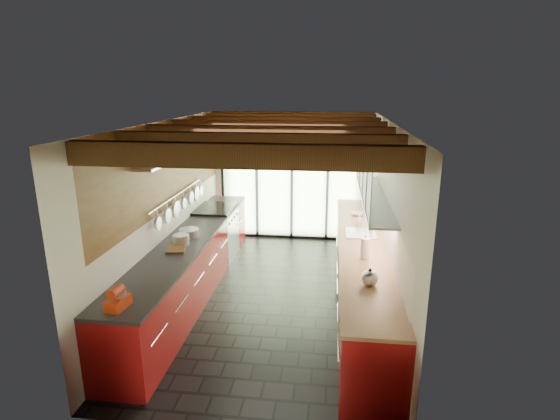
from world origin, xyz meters
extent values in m
plane|color=black|center=(0.00, 0.00, 0.00)|extent=(5.50, 5.50, 0.00)
plane|color=silver|center=(0.00, 2.75, 1.30)|extent=(3.20, 0.00, 3.20)
plane|color=silver|center=(0.00, -2.75, 1.30)|extent=(3.20, 0.00, 3.20)
plane|color=silver|center=(-1.60, 0.00, 1.30)|extent=(0.00, 5.50, 5.50)
plane|color=silver|center=(1.60, 0.00, 1.30)|extent=(0.00, 5.50, 5.50)
plane|color=#472814|center=(0.00, 0.00, 2.60)|extent=(5.50, 5.50, 0.00)
cube|color=#593316|center=(0.00, -2.25, 2.48)|extent=(3.14, 0.14, 0.22)
cube|color=#593316|center=(0.00, -1.35, 2.48)|extent=(3.14, 0.14, 0.22)
cube|color=#593316|center=(0.00, -0.45, 2.48)|extent=(3.14, 0.14, 0.22)
cube|color=#593316|center=(0.00, 0.45, 2.48)|extent=(3.14, 0.14, 0.22)
cube|color=#593316|center=(0.00, 1.35, 2.48)|extent=(3.14, 0.14, 0.22)
cube|color=#593316|center=(0.00, 2.25, 2.48)|extent=(3.14, 0.14, 0.22)
cube|color=brown|center=(0.00, 2.71, 2.35)|extent=(3.14, 0.06, 0.50)
plane|color=brown|center=(-1.57, 0.20, 1.98)|extent=(0.00, 4.90, 4.90)
plane|color=#C6EAAD|center=(0.00, 2.73, 1.08)|extent=(2.90, 0.00, 2.90)
cube|color=black|center=(-1.45, 2.72, 1.07)|extent=(0.05, 0.04, 2.15)
cube|color=black|center=(1.45, 2.72, 1.07)|extent=(0.05, 0.04, 2.15)
cube|color=black|center=(0.00, 2.69, 1.07)|extent=(0.06, 0.05, 2.15)
cube|color=black|center=(0.00, 2.69, 2.15)|extent=(2.90, 0.05, 0.06)
cylinder|color=#B7180E|center=(0.00, 2.67, 2.35)|extent=(0.34, 0.04, 0.34)
cylinder|color=beige|center=(0.00, 2.65, 2.35)|extent=(0.28, 0.02, 0.28)
cube|color=maroon|center=(-1.28, 0.00, 0.44)|extent=(0.65, 5.00, 0.88)
cube|color=black|center=(-1.28, 0.00, 0.90)|extent=(0.68, 5.00, 0.04)
cube|color=silver|center=(-1.28, 1.45, 0.44)|extent=(0.66, 0.90, 0.90)
cube|color=black|center=(-1.28, 1.45, 0.93)|extent=(0.65, 0.90, 0.06)
cube|color=maroon|center=(1.28, 0.00, 0.44)|extent=(0.65, 5.00, 0.88)
cube|color=#AF8055|center=(1.28, 0.00, 0.90)|extent=(0.68, 5.00, 0.04)
cube|color=white|center=(0.95, 0.40, 0.44)|extent=(0.02, 0.60, 0.84)
cube|color=silver|center=(1.28, 0.40, 0.93)|extent=(0.45, 0.52, 0.02)
cylinder|color=silver|center=(1.42, 0.40, 1.10)|extent=(0.02, 0.02, 0.34)
torus|color=silver|center=(1.36, 0.40, 1.27)|extent=(0.14, 0.02, 0.14)
plane|color=silver|center=(1.26, 0.30, 1.85)|extent=(0.00, 3.00, 3.00)
cube|color=#9EA0A5|center=(1.43, 0.30, 1.51)|extent=(0.34, 3.00, 0.03)
cube|color=#9EA0A5|center=(1.43, 0.30, 2.19)|extent=(0.34, 3.00, 0.03)
cylinder|color=silver|center=(-1.54, 0.30, 1.47)|extent=(0.02, 2.20, 0.02)
cube|color=silver|center=(-1.45, 0.20, 2.10)|extent=(0.28, 2.60, 0.03)
cylinder|color=silver|center=(-1.50, -0.60, 1.29)|extent=(0.04, 0.18, 0.18)
cylinder|color=silver|center=(-1.50, -0.25, 1.29)|extent=(0.04, 0.22, 0.22)
cylinder|color=silver|center=(-1.50, 0.10, 1.29)|extent=(0.04, 0.26, 0.26)
cylinder|color=silver|center=(-1.50, 0.45, 1.29)|extent=(0.04, 0.18, 0.18)
cylinder|color=silver|center=(-1.50, 0.80, 1.29)|extent=(0.04, 0.22, 0.22)
cylinder|color=silver|center=(-1.50, 1.10, 1.29)|extent=(0.04, 0.26, 0.26)
cylinder|color=silver|center=(-1.50, 1.35, 1.29)|extent=(0.04, 0.18, 0.18)
cube|color=red|center=(-1.27, -2.25, 0.98)|extent=(0.19, 0.29, 0.11)
cylinder|color=red|center=(-1.27, -2.27, 1.11)|extent=(0.13, 0.19, 0.10)
cylinder|color=silver|center=(-1.27, -2.20, 1.02)|extent=(0.15, 0.15, 0.11)
cylinder|color=silver|center=(-1.27, -0.39, 0.99)|extent=(0.27, 0.27, 0.14)
cylinder|color=silver|center=(-1.27, -0.03, 0.98)|extent=(0.37, 0.37, 0.11)
cube|color=brown|center=(-1.27, -0.60, 0.93)|extent=(0.31, 0.39, 0.03)
sphere|color=silver|center=(1.27, -1.41, 1.01)|extent=(0.21, 0.21, 0.19)
cone|color=black|center=(1.27, -1.41, 1.12)|extent=(0.07, 0.07, 0.05)
cylinder|color=silver|center=(1.27, -1.31, 1.02)|extent=(0.03, 0.07, 0.04)
cylinder|color=white|center=(1.27, -0.59, 1.05)|extent=(0.15, 0.15, 0.27)
cylinder|color=silver|center=(1.27, -0.59, 1.21)|extent=(0.03, 0.03, 0.05)
imported|color=silver|center=(1.27, 0.81, 1.01)|extent=(0.09, 0.09, 0.18)
imported|color=silver|center=(1.27, 1.37, 0.95)|extent=(0.24, 0.24, 0.05)
camera|label=1|loc=(0.82, -5.97, 3.05)|focal=28.00mm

